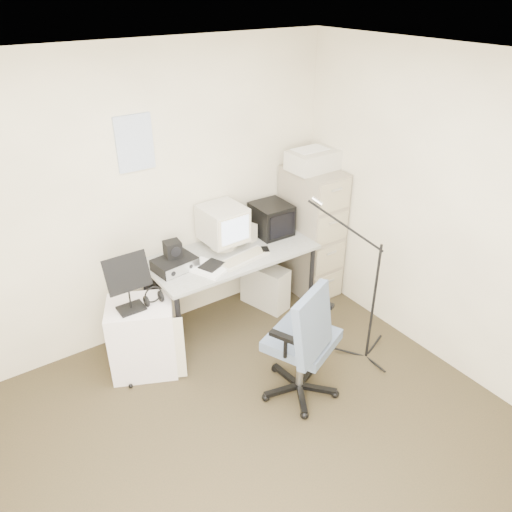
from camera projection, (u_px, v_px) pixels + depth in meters
floor at (268, 453)px, 3.45m from camera, size 3.60×3.60×0.01m
ceiling at (275, 74)px, 2.23m from camera, size 3.60×3.60×0.01m
wall_back at (143, 202)px, 4.13m from camera, size 3.60×0.02×2.50m
wall_right at (465, 226)px, 3.73m from camera, size 0.02×3.60×2.50m
wall_calendar at (135, 143)px, 3.87m from camera, size 0.30×0.02×0.44m
filing_cabinet at (311, 232)px, 4.98m from camera, size 0.40×0.60×1.30m
printer at (313, 160)px, 4.64m from camera, size 0.46×0.32×0.18m
desk at (233, 287)px, 4.63m from camera, size 1.50×0.70×0.73m
crt_monitor at (223, 227)px, 4.45m from camera, size 0.37×0.39×0.39m
crt_tv at (271, 219)px, 4.71m from camera, size 0.33×0.35×0.30m
desk_speaker at (251, 233)px, 4.61m from camera, size 0.11×0.11×0.16m
keyboard at (244, 258)px, 4.33m from camera, size 0.50×0.24×0.03m
mouse at (265, 250)px, 4.45m from camera, size 0.10×0.12×0.03m
radio_receiver at (175, 264)px, 4.17m from camera, size 0.37×0.29×0.10m
radio_speaker at (173, 249)px, 4.16m from camera, size 0.14×0.14×0.13m
papers at (208, 268)px, 4.19m from camera, size 0.35×0.39×0.02m
pc_tower at (265, 286)px, 4.91m from camera, size 0.33×0.51×0.44m
office_chair at (302, 338)px, 3.71m from camera, size 0.81×0.81×1.06m
side_cart at (143, 337)px, 4.06m from camera, size 0.64×0.59×0.64m
music_stand at (127, 283)px, 3.73m from camera, size 0.34×0.19×0.49m
headphones at (154, 298)px, 3.90m from camera, size 0.21×0.21×0.03m
mic_stand at (376, 286)px, 3.99m from camera, size 0.03×0.03×1.43m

